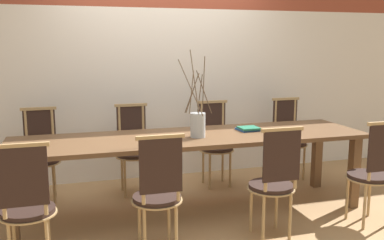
{
  "coord_description": "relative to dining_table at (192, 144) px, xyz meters",
  "views": [
    {
      "loc": [
        -1.12,
        -3.82,
        1.62
      ],
      "look_at": [
        0.0,
        0.0,
        0.92
      ],
      "focal_mm": 40.0,
      "sensor_mm": 36.0,
      "label": 1
    }
  ],
  "objects": [
    {
      "name": "ground_plane",
      "position": [
        0.0,
        0.0,
        -0.68
      ],
      "size": [
        16.0,
        16.0,
        0.0
      ],
      "primitive_type": "plane",
      "color": "#A87F51"
    },
    {
      "name": "wall_rear",
      "position": [
        0.0,
        1.27,
        0.92
      ],
      "size": [
        12.0,
        0.06,
        3.2
      ],
      "color": "silver",
      "rests_on": "ground_plane"
    },
    {
      "name": "dining_table",
      "position": [
        0.0,
        0.0,
        0.0
      ],
      "size": [
        3.39,
        0.87,
        0.77
      ],
      "color": "brown",
      "rests_on": "ground_plane"
    },
    {
      "name": "chair_near_leftend",
      "position": [
        -1.43,
        -0.75,
        -0.17
      ],
      "size": [
        0.4,
        0.4,
        0.98
      ],
      "color": "black",
      "rests_on": "ground_plane"
    },
    {
      "name": "chair_near_left",
      "position": [
        -0.49,
        -0.75,
        -0.17
      ],
      "size": [
        0.4,
        0.4,
        0.98
      ],
      "color": "black",
      "rests_on": "ground_plane"
    },
    {
      "name": "chair_near_center",
      "position": [
        0.49,
        -0.75,
        -0.17
      ],
      "size": [
        0.4,
        0.4,
        0.98
      ],
      "color": "black",
      "rests_on": "ground_plane"
    },
    {
      "name": "chair_near_right",
      "position": [
        1.47,
        -0.75,
        -0.17
      ],
      "size": [
        0.4,
        0.4,
        0.98
      ],
      "color": "black",
      "rests_on": "ground_plane"
    },
    {
      "name": "chair_far_leftend",
      "position": [
        -1.42,
        0.75,
        -0.17
      ],
      "size": [
        0.4,
        0.4,
        0.98
      ],
      "rotation": [
        0.0,
        0.0,
        3.14
      ],
      "color": "black",
      "rests_on": "ground_plane"
    },
    {
      "name": "chair_far_left",
      "position": [
        -0.45,
        0.75,
        -0.17
      ],
      "size": [
        0.4,
        0.4,
        0.98
      ],
      "rotation": [
        0.0,
        0.0,
        3.14
      ],
      "color": "black",
      "rests_on": "ground_plane"
    },
    {
      "name": "chair_far_center",
      "position": [
        0.5,
        0.75,
        -0.17
      ],
      "size": [
        0.4,
        0.4,
        0.98
      ],
      "rotation": [
        0.0,
        0.0,
        3.14
      ],
      "color": "black",
      "rests_on": "ground_plane"
    },
    {
      "name": "chair_far_right",
      "position": [
        1.45,
        0.75,
        -0.17
      ],
      "size": [
        0.4,
        0.4,
        0.98
      ],
      "rotation": [
        0.0,
        0.0,
        3.14
      ],
      "color": "black",
      "rests_on": "ground_plane"
    },
    {
      "name": "vase_centerpiece",
      "position": [
        0.03,
        -0.08,
        0.21
      ],
      "size": [
        0.31,
        0.31,
        0.81
      ],
      "color": "#B2BCC1",
      "rests_on": "dining_table"
    },
    {
      "name": "book_stack",
      "position": [
        0.62,
        0.07,
        0.1
      ],
      "size": [
        0.23,
        0.21,
        0.04
      ],
      "color": "#234C8C",
      "rests_on": "dining_table"
    }
  ]
}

